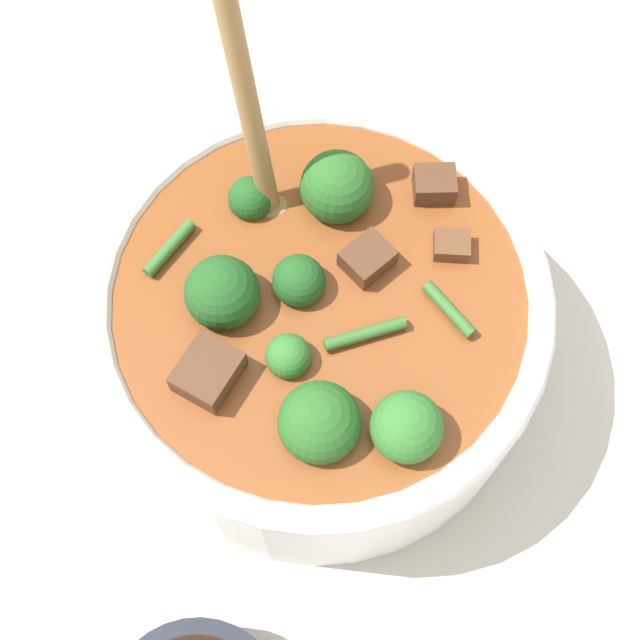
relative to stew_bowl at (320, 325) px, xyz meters
name	(u,v)px	position (x,y,z in m)	size (l,w,h in m)	color
ground_plane	(320,362)	(0.00, 0.00, -0.06)	(4.00, 4.00, 0.00)	silver
stew_bowl	(320,325)	(0.00, 0.00, 0.00)	(0.26, 0.26, 0.25)	white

